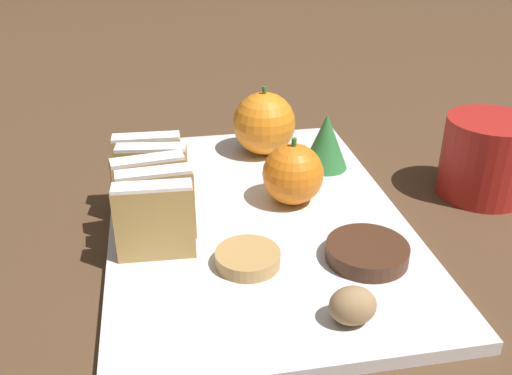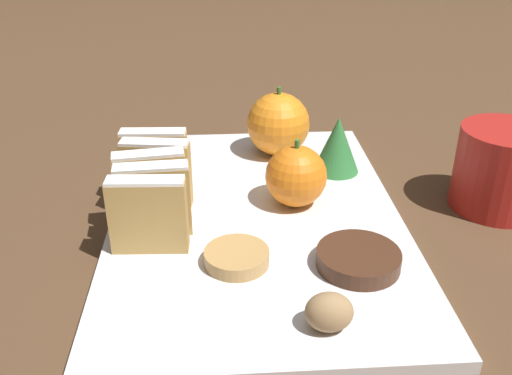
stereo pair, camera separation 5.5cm
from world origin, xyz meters
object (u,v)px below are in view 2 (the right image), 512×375
orange_near (296,176)px  coffee_mug (503,169)px  orange_far (278,124)px  walnut (329,312)px  chocolate_cookie (358,259)px

orange_near → coffee_mug: size_ratio=0.57×
orange_far → orange_near: bearing=-87.6°
walnut → chocolate_cookie: 0.08m
orange_far → chocolate_cookie: orange_far is taller
walnut → chocolate_cookie: size_ratio=0.50×
chocolate_cookie → coffee_mug: coffee_mug is taller
coffee_mug → orange_far: bearing=150.5°
orange_near → orange_far: 0.13m
orange_near → coffee_mug: 0.21m
walnut → chocolate_cookie: walnut is taller
coffee_mug → chocolate_cookie: bearing=-146.9°
coffee_mug → orange_near: bearing=-179.7°
orange_far → chocolate_cookie: 0.24m
walnut → coffee_mug: (0.21, 0.19, 0.02)m
orange_far → walnut: bearing=-88.9°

